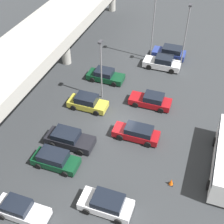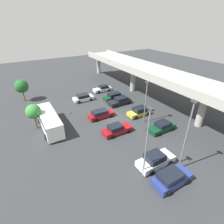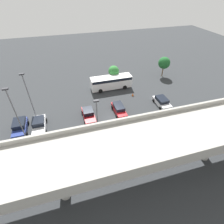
{
  "view_description": "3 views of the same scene",
  "coord_description": "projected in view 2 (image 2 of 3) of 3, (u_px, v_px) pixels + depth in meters",
  "views": [
    {
      "loc": [
        -23.16,
        -6.93,
        22.76
      ],
      "look_at": [
        -1.23,
        0.78,
        2.64
      ],
      "focal_mm": 50.0,
      "sensor_mm": 36.0,
      "label": 1
    },
    {
      "loc": [
        23.44,
        -14.1,
        15.97
      ],
      "look_at": [
        -0.05,
        -0.32,
        1.32
      ],
      "focal_mm": 28.0,
      "sensor_mm": 36.0,
      "label": 2
    },
    {
      "loc": [
        7.07,
        21.91,
        19.69
      ],
      "look_at": [
        0.49,
        -0.25,
        1.68
      ],
      "focal_mm": 28.0,
      "sensor_mm": 36.0,
      "label": 3
    }
  ],
  "objects": [
    {
      "name": "parked_car_6",
      "position": [
        117.0,
        129.0,
        27.22
      ],
      "size": [
        2.1,
        4.71,
        1.53
      ],
      "rotation": [
        0.0,
        0.0,
        1.57
      ],
      "color": "maroon",
      "rests_on": "ground_plane"
    },
    {
      "name": "lamp_post_by_overpass",
      "position": [
        146.0,
        99.0,
        28.41
      ],
      "size": [
        0.7,
        0.35,
        7.33
      ],
      "color": "slate",
      "rests_on": "ground_plane"
    },
    {
      "name": "parked_car_8",
      "position": [
        155.0,
        160.0,
        21.19
      ],
      "size": [
        2.24,
        4.84,
        1.71
      ],
      "rotation": [
        0.0,
        0.0,
        1.57
      ],
      "color": "silver",
      "rests_on": "ground_plane"
    },
    {
      "name": "highway_overpass",
      "position": [
        162.0,
        78.0,
        33.78
      ],
      "size": [
        57.05,
        6.62,
        7.08
      ],
      "color": "#9E9B93",
      "rests_on": "ground_plane"
    },
    {
      "name": "parked_car_5",
      "position": [
        139.0,
        112.0,
        32.25
      ],
      "size": [
        2.1,
        4.42,
        1.62
      ],
      "rotation": [
        0.0,
        0.0,
        -1.57
      ],
      "color": "gold",
      "rests_on": "ground_plane"
    },
    {
      "name": "tree_front_left",
      "position": [
        21.0,
        86.0,
        36.68
      ],
      "size": [
        2.79,
        2.79,
        4.77
      ],
      "color": "brown",
      "rests_on": "ground_plane"
    },
    {
      "name": "traffic_cone",
      "position": [
        69.0,
        112.0,
        33.11
      ],
      "size": [
        0.44,
        0.44,
        0.7
      ],
      "color": "black",
      "rests_on": "ground_plane"
    },
    {
      "name": "parked_car_2",
      "position": [
        114.0,
        96.0,
        38.66
      ],
      "size": [
        2.12,
        4.35,
        1.5
      ],
      "rotation": [
        0.0,
        0.0,
        -1.57
      ],
      "color": "#0C381E",
      "rests_on": "ground_plane"
    },
    {
      "name": "parked_car_4",
      "position": [
        101.0,
        114.0,
        31.46
      ],
      "size": [
        1.97,
        4.66,
        1.5
      ],
      "rotation": [
        0.0,
        0.0,
        1.57
      ],
      "color": "maroon",
      "rests_on": "ground_plane"
    },
    {
      "name": "ground_plane",
      "position": [
        114.0,
        118.0,
        31.66
      ],
      "size": [
        119.74,
        119.74,
        0.0
      ],
      "primitive_type": "plane",
      "color": "#2D3033"
    },
    {
      "name": "tree_front_centre",
      "position": [
        33.0,
        112.0,
        27.3
      ],
      "size": [
        2.36,
        2.36,
        4.29
      ],
      "color": "brown",
      "rests_on": "ground_plane"
    },
    {
      "name": "shuttle_bus",
      "position": [
        49.0,
        120.0,
        27.97
      ],
      "size": [
        8.85,
        2.79,
        2.71
      ],
      "rotation": [
        0.0,
        0.0,
        3.14
      ],
      "color": "white",
      "rests_on": "ground_plane"
    },
    {
      "name": "parked_car_3",
      "position": [
        120.0,
        101.0,
        36.46
      ],
      "size": [
        2.24,
        4.81,
        1.53
      ],
      "rotation": [
        0.0,
        0.0,
        -1.57
      ],
      "color": "black",
      "rests_on": "ground_plane"
    },
    {
      "name": "parked_car_1",
      "position": [
        83.0,
        98.0,
        38.07
      ],
      "size": [
        2.2,
        4.35,
        1.47
      ],
      "rotation": [
        0.0,
        0.0,
        1.57
      ],
      "color": "silver",
      "rests_on": "ground_plane"
    },
    {
      "name": "lamp_post_mid_lot",
      "position": [
        147.0,
        140.0,
        17.73
      ],
      "size": [
        0.7,
        0.35,
        8.75
      ],
      "color": "slate",
      "rests_on": "ground_plane"
    },
    {
      "name": "parked_car_7",
      "position": [
        162.0,
        127.0,
        27.91
      ],
      "size": [
        2.18,
        4.61,
        1.46
      ],
      "rotation": [
        0.0,
        0.0,
        -1.57
      ],
      "color": "#0C381E",
      "rests_on": "ground_plane"
    },
    {
      "name": "parked_car_0",
      "position": [
        103.0,
        89.0,
        42.97
      ],
      "size": [
        1.98,
        4.51,
        1.46
      ],
      "rotation": [
        0.0,
        0.0,
        -1.57
      ],
      "color": "silver",
      "rests_on": "ground_plane"
    },
    {
      "name": "lamp_post_near_aisle",
      "position": [
        187.0,
        133.0,
        18.6
      ],
      "size": [
        0.7,
        0.35,
        8.99
      ],
      "color": "slate",
      "rests_on": "ground_plane"
    },
    {
      "name": "parked_car_9",
      "position": [
        171.0,
        178.0,
        18.81
      ],
      "size": [
        2.24,
        4.48,
        1.66
      ],
      "rotation": [
        0.0,
        0.0,
        1.57
      ],
      "color": "navy",
      "rests_on": "ground_plane"
    }
  ]
}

